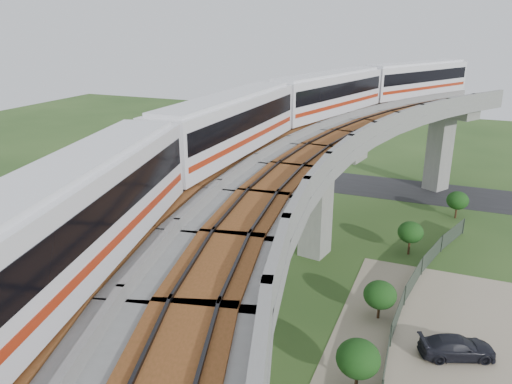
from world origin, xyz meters
TOP-DOWN VIEW (x-y plane):
  - ground at (0.00, 0.00)m, footprint 160.00×160.00m
  - asphalt_road at (0.00, 30.00)m, footprint 60.00×8.00m
  - viaduct at (3.84, 0.00)m, footprint 19.58×73.98m
  - metro_train at (0.83, 7.60)m, footprint 14.50×60.81m
  - fence at (9.75, 0.00)m, footprint 3.87×38.73m
  - tree_0 at (11.52, 23.11)m, footprint 2.07×2.07m
  - tree_1 at (8.14, 13.17)m, footprint 2.06×2.06m
  - tree_2 at (7.34, 2.75)m, footprint 2.10×2.10m
  - tree_3 at (7.36, -4.50)m, footprint 2.26×2.26m
  - car_dark at (12.10, 0.46)m, footprint 4.60×3.21m

SIDE VIEW (x-z plane):
  - ground at x=0.00m, z-range 0.00..0.00m
  - asphalt_road at x=0.00m, z-range 0.00..0.03m
  - car_dark at x=12.10m, z-range 0.04..1.28m
  - fence at x=9.75m, z-range 0.00..1.50m
  - tree_2 at x=7.34m, z-range 0.41..3.02m
  - tree_0 at x=11.52m, z-range 0.46..3.16m
  - tree_1 at x=8.14m, z-range 0.53..3.37m
  - tree_3 at x=7.36m, z-range 0.54..3.55m
  - viaduct at x=3.84m, z-range 3.35..14.75m
  - metro_train at x=0.83m, z-range 10.49..14.13m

